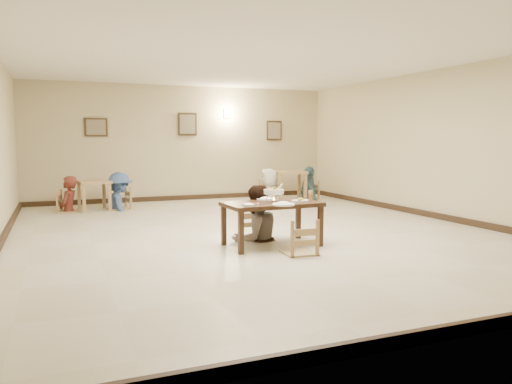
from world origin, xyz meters
name	(u,v)px	position (x,y,z in m)	size (l,w,h in m)	color
floor	(253,231)	(0.00, 0.00, 0.00)	(10.00, 10.00, 0.00)	beige
ceiling	(253,56)	(0.00, 0.00, 3.00)	(10.00, 10.00, 0.00)	silver
wall_back	(184,143)	(0.00, 5.00, 1.50)	(10.00, 10.00, 0.00)	#C4B58D
wall_front	(486,152)	(0.00, -5.00, 1.50)	(10.00, 10.00, 0.00)	#C4B58D
wall_right	(438,144)	(4.00, 0.00, 1.50)	(10.00, 10.00, 0.00)	#C4B58D
baseboard_back	(185,198)	(0.00, 4.97, 0.06)	(8.00, 0.06, 0.12)	black
baseboard_front	(475,327)	(0.00, -4.97, 0.06)	(8.00, 0.06, 0.12)	black
baseboard_right	(434,215)	(3.97, 0.00, 0.06)	(0.06, 10.00, 0.12)	black
picture_a	(96,127)	(-2.20, 4.96, 1.90)	(0.55, 0.04, 0.45)	#332514
picture_b	(187,124)	(0.10, 4.96, 2.00)	(0.50, 0.04, 0.60)	#332514
picture_c	(274,131)	(2.60, 4.96, 1.85)	(0.45, 0.04, 0.55)	#332514
wall_sconce	(227,113)	(1.20, 4.96, 2.30)	(0.16, 0.05, 0.22)	#FFD88C
main_table	(272,207)	(-0.17, -1.19, 0.58)	(1.45, 0.86, 0.66)	#331E10
chair_far	(255,210)	(-0.20, -0.59, 0.47)	(0.45, 0.45, 0.95)	tan
chair_near	(300,220)	(-0.03, -1.82, 0.47)	(0.45, 0.45, 0.95)	tan
main_diner	(256,185)	(-0.22, -0.67, 0.87)	(0.85, 0.66, 1.75)	gray
curry_warmer	(274,192)	(-0.15, -1.21, 0.82)	(0.34, 0.30, 0.27)	silver
rice_plate_far	(266,199)	(-0.14, -0.87, 0.68)	(0.29, 0.29, 0.07)	white
rice_plate_near	(283,204)	(-0.16, -1.58, 0.68)	(0.32, 0.32, 0.07)	white
fried_plate	(300,200)	(0.26, -1.27, 0.68)	(0.27, 0.27, 0.06)	white
chili_dish	(255,204)	(-0.51, -1.35, 0.67)	(0.11, 0.11, 0.02)	white
napkin_cutlery	(248,205)	(-0.66, -1.48, 0.68)	(0.19, 0.28, 0.03)	white
drink_glass	(311,195)	(0.55, -1.06, 0.73)	(0.07, 0.07, 0.14)	white
bg_table_left	(94,186)	(-2.38, 3.78, 0.54)	(0.76, 0.76, 0.68)	#A48257
bg_table_right	(290,176)	(2.55, 3.81, 0.63)	(0.93, 0.93, 0.77)	#A48257
bg_chair_ll	(68,191)	(-2.92, 3.72, 0.46)	(0.44, 0.44, 0.93)	tan
bg_chair_lr	(119,188)	(-1.83, 3.76, 0.48)	(0.46, 0.46, 0.97)	tan
bg_chair_rl	(269,181)	(1.97, 3.84, 0.53)	(0.50, 0.50, 1.07)	tan
bg_chair_rr	(309,182)	(3.14, 3.86, 0.47)	(0.44, 0.44, 0.94)	tan
bg_diner_a	(68,176)	(-2.92, 3.72, 0.80)	(0.58, 0.38, 1.59)	#5B241B
bg_diner_b	(119,172)	(-1.83, 3.76, 0.85)	(1.10, 0.63, 1.71)	#4364A1
bg_diner_c	(269,169)	(1.97, 3.84, 0.85)	(0.83, 0.54, 1.70)	silver
bg_diner_d	(309,166)	(3.14, 3.86, 0.89)	(1.04, 0.43, 1.77)	slate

